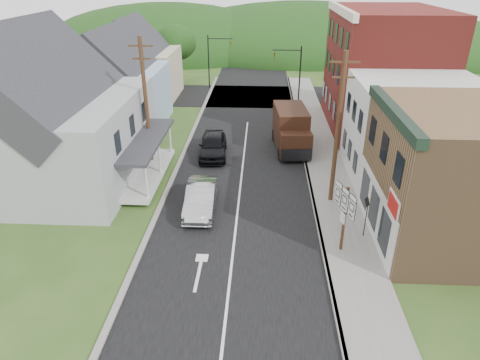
# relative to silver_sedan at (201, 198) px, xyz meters

# --- Properties ---
(ground) EXTENTS (120.00, 120.00, 0.00)m
(ground) POSITION_rel_silver_sedan_xyz_m (2.14, -2.09, -0.78)
(ground) COLOR #2D4719
(ground) RESTS_ON ground
(road) EXTENTS (9.00, 90.00, 0.02)m
(road) POSITION_rel_silver_sedan_xyz_m (2.14, 7.91, -0.78)
(road) COLOR black
(road) RESTS_ON ground
(cross_road) EXTENTS (60.00, 9.00, 0.02)m
(cross_road) POSITION_rel_silver_sedan_xyz_m (2.14, 24.91, -0.78)
(cross_road) COLOR black
(cross_road) RESTS_ON ground
(sidewalk_right) EXTENTS (2.80, 55.00, 0.15)m
(sidewalk_right) POSITION_rel_silver_sedan_xyz_m (8.04, 5.91, -0.71)
(sidewalk_right) COLOR slate
(sidewalk_right) RESTS_ON ground
(curb_right) EXTENTS (0.20, 55.00, 0.15)m
(curb_right) POSITION_rel_silver_sedan_xyz_m (6.69, 5.91, -0.71)
(curb_right) COLOR slate
(curb_right) RESTS_ON ground
(curb_left) EXTENTS (0.30, 55.00, 0.12)m
(curb_left) POSITION_rel_silver_sedan_xyz_m (-2.51, 5.91, -0.72)
(curb_left) COLOR slate
(curb_left) RESTS_ON ground
(storefront_tan) EXTENTS (8.00, 8.00, 7.00)m
(storefront_tan) POSITION_rel_silver_sedan_xyz_m (13.44, -2.09, 2.72)
(storefront_tan) COLOR brown
(storefront_tan) RESTS_ON ground
(storefront_white) EXTENTS (8.00, 7.00, 6.50)m
(storefront_white) POSITION_rel_silver_sedan_xyz_m (13.44, 5.41, 2.47)
(storefront_white) COLOR silver
(storefront_white) RESTS_ON ground
(storefront_red) EXTENTS (8.00, 12.00, 10.00)m
(storefront_red) POSITION_rel_silver_sedan_xyz_m (13.44, 14.91, 4.22)
(storefront_red) COLOR maroon
(storefront_red) RESTS_ON ground
(house_gray) EXTENTS (10.20, 12.24, 8.35)m
(house_gray) POSITION_rel_silver_sedan_xyz_m (-9.86, 3.91, 3.45)
(house_gray) COLOR #A0A3A5
(house_gray) RESTS_ON ground
(house_blue) EXTENTS (7.14, 8.16, 7.28)m
(house_blue) POSITION_rel_silver_sedan_xyz_m (-8.86, 14.91, 2.91)
(house_blue) COLOR #93AEC9
(house_blue) RESTS_ON ground
(house_cream) EXTENTS (7.14, 8.16, 7.28)m
(house_cream) POSITION_rel_silver_sedan_xyz_m (-9.36, 23.91, 2.91)
(house_cream) COLOR #BBB291
(house_cream) RESTS_ON ground
(utility_pole_right) EXTENTS (1.60, 0.26, 9.00)m
(utility_pole_right) POSITION_rel_silver_sedan_xyz_m (7.74, 1.41, 3.87)
(utility_pole_right) COLOR #472D19
(utility_pole_right) RESTS_ON ground
(utility_pole_left) EXTENTS (1.60, 0.26, 9.00)m
(utility_pole_left) POSITION_rel_silver_sedan_xyz_m (-4.36, 5.91, 3.87)
(utility_pole_left) COLOR #472D19
(utility_pole_left) RESTS_ON ground
(traffic_signal_right) EXTENTS (2.87, 0.20, 6.00)m
(traffic_signal_right) POSITION_rel_silver_sedan_xyz_m (6.45, 21.41, 2.97)
(traffic_signal_right) COLOR black
(traffic_signal_right) RESTS_ON ground
(traffic_signal_left) EXTENTS (2.87, 0.20, 6.00)m
(traffic_signal_left) POSITION_rel_silver_sedan_xyz_m (-2.16, 28.41, 2.97)
(traffic_signal_left) COLOR black
(traffic_signal_left) RESTS_ON ground
(tree_left_b) EXTENTS (4.80, 4.80, 6.94)m
(tree_left_b) POSITION_rel_silver_sedan_xyz_m (-14.86, 9.91, 4.10)
(tree_left_b) COLOR #382616
(tree_left_b) RESTS_ON ground
(tree_left_c) EXTENTS (5.80, 5.80, 8.41)m
(tree_left_c) POSITION_rel_silver_sedan_xyz_m (-16.86, 17.91, 5.15)
(tree_left_c) COLOR #382616
(tree_left_c) RESTS_ON ground
(tree_left_d) EXTENTS (4.80, 4.80, 6.94)m
(tree_left_d) POSITION_rel_silver_sedan_xyz_m (-6.86, 29.91, 4.10)
(tree_left_d) COLOR #382616
(tree_left_d) RESTS_ON ground
(forested_ridge) EXTENTS (90.00, 30.00, 16.00)m
(forested_ridge) POSITION_rel_silver_sedan_xyz_m (2.14, 52.91, -0.78)
(forested_ridge) COLOR #113911
(forested_ridge) RESTS_ON ground
(silver_sedan) EXTENTS (1.81, 4.81, 1.57)m
(silver_sedan) POSITION_rel_silver_sedan_xyz_m (0.00, 0.00, 0.00)
(silver_sedan) COLOR #A1A1A6
(silver_sedan) RESTS_ON ground
(dark_sedan) EXTENTS (2.31, 5.09, 1.70)m
(dark_sedan) POSITION_rel_silver_sedan_xyz_m (-0.18, 8.07, 0.06)
(dark_sedan) COLOR black
(dark_sedan) RESTS_ON ground
(delivery_van) EXTENTS (2.82, 5.91, 3.20)m
(delivery_van) POSITION_rel_silver_sedan_xyz_m (5.73, 9.67, 0.83)
(delivery_van) COLOR black
(delivery_van) RESTS_ON ground
(route_sign_cluster) EXTENTS (0.68, 1.94, 3.51)m
(route_sign_cluster) POSITION_rel_silver_sedan_xyz_m (7.50, -3.79, 1.64)
(route_sign_cluster) COLOR #472D19
(route_sign_cluster) RESTS_ON sidewalk_right
(warning_sign) EXTENTS (0.16, 0.64, 2.37)m
(warning_sign) POSITION_rel_silver_sedan_xyz_m (8.92, -2.48, 0.88)
(warning_sign) COLOR black
(warning_sign) RESTS_ON sidewalk_right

